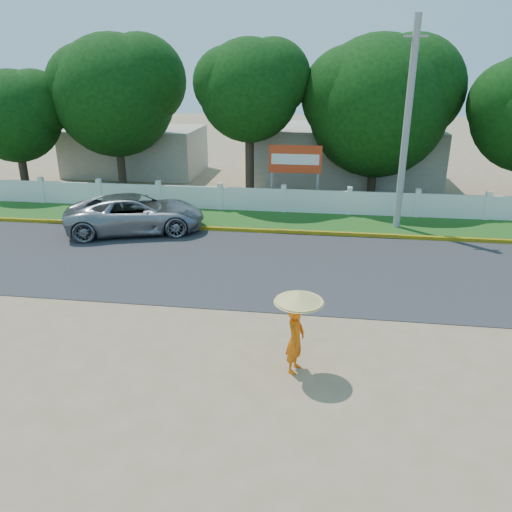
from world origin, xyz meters
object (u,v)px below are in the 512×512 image
Objects in this scene: utility_pole at (406,128)px; vehicle at (136,214)px; monk_with_parasol at (297,320)px; billboard at (295,162)px.

vehicle is (-10.70, -2.11, -3.36)m from utility_pole.
utility_pole is at bearing 72.51° from monk_with_parasol.
monk_with_parasol is (-3.54, -11.24, -2.84)m from utility_pole.
vehicle is 2.80× the size of monk_with_parasol.
utility_pole is 2.80× the size of billboard.
monk_with_parasol is at bearing -159.73° from vehicle.
utility_pole is 11.41m from vehicle.
utility_pole is at bearing -96.64° from vehicle.
vehicle is at bearing 128.06° from monk_with_parasol.
monk_with_parasol reaches higher than vehicle.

